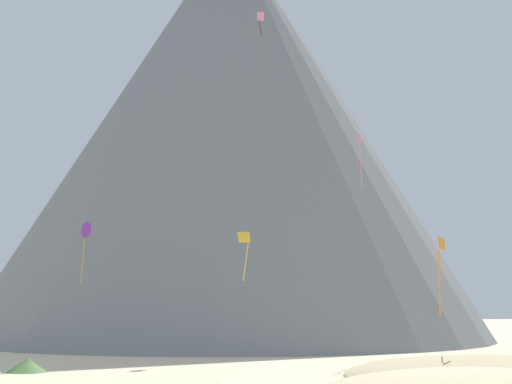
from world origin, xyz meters
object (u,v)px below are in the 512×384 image
at_px(kite_pink_high, 261,19).
at_px(bush_near_right, 28,365).
at_px(kite_orange_low, 441,258).
at_px(kite_gold_low, 245,245).
at_px(rock_massif, 224,134).
at_px(kite_rainbow_mid, 360,148).
at_px(kite_red_low, 150,261).
at_px(kite_blue_low, 187,250).
at_px(kite_magenta_low, 357,285).
at_px(kite_violet_low, 85,232).
at_px(kite_black_low, 288,248).

bearing_deg(kite_pink_high, bush_near_right, -86.41).
xyz_separation_m(kite_orange_low, kite_gold_low, (-13.03, 0.69, 0.85)).
bearing_deg(rock_massif, kite_pink_high, -72.71).
xyz_separation_m(bush_near_right, kite_rainbow_mid, (25.84, 13.48, 18.44)).
relative_size(rock_massif, kite_pink_high, 29.51).
distance_m(kite_pink_high, kite_red_low, 33.78).
bearing_deg(kite_blue_low, kite_magenta_low, 17.38).
bearing_deg(bush_near_right, kite_pink_high, 61.35).
bearing_deg(kite_pink_high, kite_orange_low, -42.60).
distance_m(kite_gold_low, kite_pink_high, 47.17).
bearing_deg(rock_massif, kite_gold_low, -88.76).
relative_size(kite_violet_low, kite_rainbow_mid, 1.10).
bearing_deg(kite_magenta_low, kite_violet_low, -160.03).
bearing_deg(rock_massif, kite_magenta_low, -40.95).
relative_size(kite_orange_low, kite_black_low, 1.21).
bearing_deg(bush_near_right, kite_black_low, 52.88).
height_order(kite_violet_low, kite_black_low, kite_violet_low).
xyz_separation_m(rock_massif, kite_orange_low, (14.09, -49.92, -20.70)).
distance_m(kite_gold_low, kite_red_low, 28.92).
height_order(kite_rainbow_mid, kite_pink_high, kite_pink_high).
bearing_deg(kite_rainbow_mid, kite_gold_low, -143.59).
relative_size(kite_gold_low, kite_magenta_low, 0.74).
height_order(kite_orange_low, kite_rainbow_mid, kite_rainbow_mid).
height_order(kite_violet_low, kite_rainbow_mid, kite_rainbow_mid).
relative_size(kite_rainbow_mid, kite_red_low, 4.87).
bearing_deg(kite_pink_high, kite_violet_low, -103.63).
xyz_separation_m(kite_violet_low, kite_magenta_low, (28.66, 17.01, -4.31)).
relative_size(kite_violet_low, kite_orange_low, 1.08).
bearing_deg(kite_violet_low, rock_massif, -175.85).
distance_m(bush_near_right, kite_red_low, 26.81).
xyz_separation_m(rock_massif, kite_rainbow_mid, (12.36, -33.02, -9.38)).
relative_size(kite_black_low, kite_red_low, 4.08).
bearing_deg(kite_red_low, kite_black_low, 179.86).
xyz_separation_m(kite_blue_low, kite_red_low, (-3.75, -4.00, -1.55)).
height_order(kite_violet_low, kite_orange_low, kite_violet_low).
height_order(kite_magenta_low, kite_rainbow_mid, kite_rainbow_mid).
relative_size(kite_pink_high, kite_red_low, 3.06).
xyz_separation_m(kite_magenta_low, kite_rainbow_mid, (-3.36, -19.37, 12.08)).
xyz_separation_m(kite_blue_low, kite_pink_high, (8.43, 3.81, 28.98)).
relative_size(kite_gold_low, kite_black_low, 0.76).
distance_m(kite_violet_low, kite_rainbow_mid, 26.57).
height_order(kite_violet_low, kite_magenta_low, kite_violet_low).
xyz_separation_m(kite_rainbow_mid, kite_pink_high, (-8.04, 19.12, 20.62)).
bearing_deg(kite_violet_low, kite_pink_high, 161.17).
bearing_deg(bush_near_right, kite_magenta_low, 48.36).
height_order(rock_massif, kite_pink_high, rock_massif).
distance_m(kite_violet_low, kite_orange_low, 33.38).
xyz_separation_m(kite_gold_low, kite_blue_low, (-5.16, 31.51, 2.11)).
xyz_separation_m(bush_near_right, kite_black_low, (20.41, 26.98, 10.21)).
bearing_deg(kite_gold_low, bush_near_right, 9.95).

